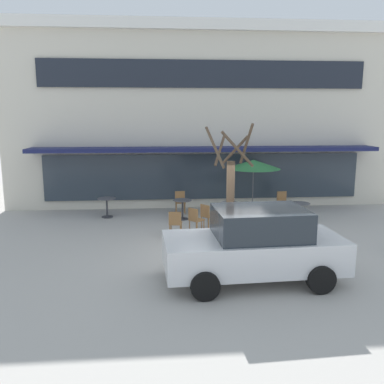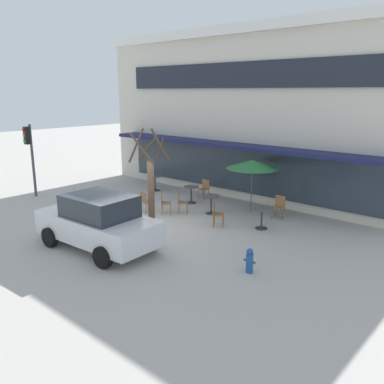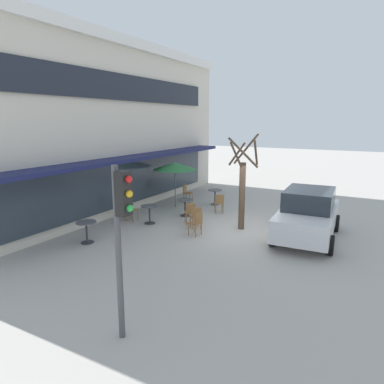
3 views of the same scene
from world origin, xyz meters
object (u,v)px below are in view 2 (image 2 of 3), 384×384
Objects in this scene: cafe_chair_2 at (181,201)px; traffic_light_pole at (30,148)px; cafe_chair_5 at (279,205)px; cafe_table_by_tree at (191,192)px; patio_umbrella_green_folded at (252,164)px; street_tree at (151,184)px; cafe_table_streetside at (211,202)px; parked_sedan at (98,222)px; cafe_table_near_wall at (262,215)px; cafe_table_mid_patio at (155,181)px; cafe_chair_0 at (164,202)px; cafe_chair_4 at (205,188)px; cafe_chair_1 at (216,213)px; fire_hydrant at (250,260)px; cafe_chair_3 at (146,201)px.

traffic_light_pole is at bearing -159.97° from cafe_chair_2.
cafe_table_by_tree is at bearing -171.54° from cafe_chair_5.
street_tree is at bearing -111.78° from patio_umbrella_green_folded.
parked_sedan reaches higher than cafe_table_streetside.
cafe_table_near_wall is at bearing -5.58° from cafe_table_streetside.
cafe_table_mid_patio is 4.10m from cafe_chair_0.
parked_sedan is at bearing -75.00° from cafe_chair_0.
cafe_chair_4 is 0.26× the size of traffic_light_pole.
cafe_chair_5 is 11.58m from traffic_light_pole.
traffic_light_pole is at bearing -166.18° from cafe_chair_1.
cafe_chair_4 is 4.81m from street_tree.
street_tree is 5.23× the size of fire_hydrant.
cafe_table_near_wall is 0.21× the size of street_tree.
cafe_chair_0 is at bearing -134.96° from patio_umbrella_green_folded.
parked_sedan is 2.56m from street_tree.
cafe_chair_1 is at bearing -32.53° from cafe_table_by_tree.
cafe_chair_1 reaches higher than fire_hydrant.
cafe_chair_4 is 7.09m from parked_sedan.
parked_sedan is at bearing -56.71° from cafe_table_mid_patio.
traffic_light_pole reaches higher than cafe_table_streetside.
cafe_chair_5 is at bearing 0.50° from cafe_table_mid_patio.
fire_hydrant is (3.15, -4.84, -1.67)m from patio_umbrella_green_folded.
cafe_chair_4 reaches higher than cafe_table_by_tree.
cafe_chair_2 reaches higher than cafe_table_by_tree.
cafe_chair_3 is 6.49m from traffic_light_pole.
parked_sedan is 4.91m from fire_hydrant.
street_tree is at bearing 94.08° from parked_sedan.
cafe_chair_1 is 2.71m from cafe_chair_5.
cafe_table_streetside is at bearing 22.80° from traffic_light_pole.
cafe_table_streetside is 5.30m from parked_sedan.
cafe_chair_1 is (2.85, -1.82, 0.01)m from cafe_table_by_tree.
parked_sedan is (-1.45, -6.49, -1.14)m from patio_umbrella_green_folded.
cafe_chair_4 is at bearing 135.99° from cafe_chair_1.
cafe_chair_4 reaches higher than cafe_table_near_wall.
cafe_table_near_wall is 1.00× the size of cafe_table_by_tree.
street_tree is (0.44, -2.05, 1.14)m from cafe_chair_2.
cafe_chair_5 is at bearing 55.29° from street_tree.
cafe_table_near_wall is 1.00× the size of cafe_table_streetside.
fire_hydrant is at bearing -56.91° from patio_umbrella_green_folded.
cafe_chair_4 is at bearing 8.50° from cafe_table_mid_patio.
cafe_chair_1 is 1.26× the size of fire_hydrant.
traffic_light_pole is (-7.75, 1.88, 1.42)m from parked_sedan.
street_tree is at bearing -133.89° from cafe_chair_1.
cafe_chair_2 is 2.39m from street_tree.
cafe_chair_3 is (-1.13, -0.91, 0.00)m from cafe_chair_2.
cafe_table_by_tree is 3.91m from street_tree.
cafe_chair_0 is at bearing -175.96° from cafe_chair_1.
cafe_table_by_tree is 1.08× the size of fire_hydrant.
cafe_chair_3 reaches higher than cafe_table_streetside.
cafe_table_streetside is at bearing 174.42° from cafe_table_near_wall.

